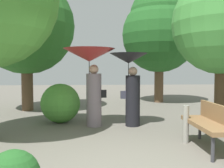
{
  "coord_description": "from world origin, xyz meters",
  "views": [
    {
      "loc": [
        -0.49,
        -3.5,
        1.5
      ],
      "look_at": [
        0.0,
        3.58,
        1.07
      ],
      "focal_mm": 40.72,
      "sensor_mm": 36.0,
      "label": 1
    }
  ],
  "objects_px": {
    "tree_far_back": "(224,14)",
    "tree_mid_right": "(159,29)",
    "tree_mid_left": "(26,18)",
    "path_marker_post": "(186,124)",
    "person_left": "(91,67)",
    "park_bench": "(210,122)",
    "person_right": "(130,76)"
  },
  "relations": [
    {
      "from": "person_left",
      "to": "tree_mid_right",
      "type": "relative_size",
      "value": 0.4
    },
    {
      "from": "person_right",
      "to": "path_marker_post",
      "type": "bearing_deg",
      "value": -147.67
    },
    {
      "from": "person_right",
      "to": "path_marker_post",
      "type": "relative_size",
      "value": 2.51
    },
    {
      "from": "park_bench",
      "to": "tree_far_back",
      "type": "height_order",
      "value": "tree_far_back"
    },
    {
      "from": "tree_mid_right",
      "to": "path_marker_post",
      "type": "distance_m",
      "value": 6.9
    },
    {
      "from": "person_right",
      "to": "person_left",
      "type": "bearing_deg",
      "value": 90.57
    },
    {
      "from": "person_right",
      "to": "park_bench",
      "type": "xyz_separation_m",
      "value": [
        1.22,
        -2.0,
        -0.79
      ]
    },
    {
      "from": "tree_far_back",
      "to": "park_bench",
      "type": "bearing_deg",
      "value": -125.49
    },
    {
      "from": "person_left",
      "to": "tree_mid_left",
      "type": "height_order",
      "value": "tree_mid_left"
    },
    {
      "from": "tree_far_back",
      "to": "path_marker_post",
      "type": "relative_size",
      "value": 5.48
    },
    {
      "from": "person_left",
      "to": "park_bench",
      "type": "height_order",
      "value": "person_left"
    },
    {
      "from": "tree_mid_right",
      "to": "path_marker_post",
      "type": "height_order",
      "value": "tree_mid_right"
    },
    {
      "from": "person_left",
      "to": "tree_far_back",
      "type": "xyz_separation_m",
      "value": [
        3.04,
        -0.93,
        1.2
      ]
    },
    {
      "from": "person_left",
      "to": "tree_mid_right",
      "type": "bearing_deg",
      "value": -30.38
    },
    {
      "from": "park_bench",
      "to": "path_marker_post",
      "type": "xyz_separation_m",
      "value": [
        -0.31,
        0.41,
        -0.13
      ]
    },
    {
      "from": "path_marker_post",
      "to": "tree_mid_right",
      "type": "bearing_deg",
      "value": 80.49
    },
    {
      "from": "person_left",
      "to": "path_marker_post",
      "type": "relative_size",
      "value": 2.67
    },
    {
      "from": "park_bench",
      "to": "tree_far_back",
      "type": "bearing_deg",
      "value": 145.22
    },
    {
      "from": "path_marker_post",
      "to": "person_right",
      "type": "bearing_deg",
      "value": 119.61
    },
    {
      "from": "person_left",
      "to": "person_right",
      "type": "xyz_separation_m",
      "value": [
        1.03,
        -0.04,
        -0.24
      ]
    },
    {
      "from": "park_bench",
      "to": "tree_mid_left",
      "type": "bearing_deg",
      "value": -135.27
    },
    {
      "from": "person_left",
      "to": "tree_far_back",
      "type": "height_order",
      "value": "tree_far_back"
    },
    {
      "from": "tree_mid_left",
      "to": "tree_mid_right",
      "type": "xyz_separation_m",
      "value": [
        5.28,
        1.9,
        -0.03
      ]
    },
    {
      "from": "person_right",
      "to": "tree_mid_left",
      "type": "distance_m",
      "value": 4.72
    },
    {
      "from": "tree_far_back",
      "to": "tree_mid_right",
      "type": "bearing_deg",
      "value": 90.71
    },
    {
      "from": "person_left",
      "to": "path_marker_post",
      "type": "bearing_deg",
      "value": -127.4
    },
    {
      "from": "person_left",
      "to": "person_right",
      "type": "relative_size",
      "value": 1.06
    },
    {
      "from": "person_right",
      "to": "tree_mid_left",
      "type": "bearing_deg",
      "value": 53.67
    },
    {
      "from": "person_left",
      "to": "tree_far_back",
      "type": "bearing_deg",
      "value": -104.18
    },
    {
      "from": "tree_mid_left",
      "to": "path_marker_post",
      "type": "distance_m",
      "value": 6.69
    },
    {
      "from": "tree_mid_right",
      "to": "person_left",
      "type": "bearing_deg",
      "value": -123.1
    },
    {
      "from": "park_bench",
      "to": "path_marker_post",
      "type": "distance_m",
      "value": 0.53
    }
  ]
}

